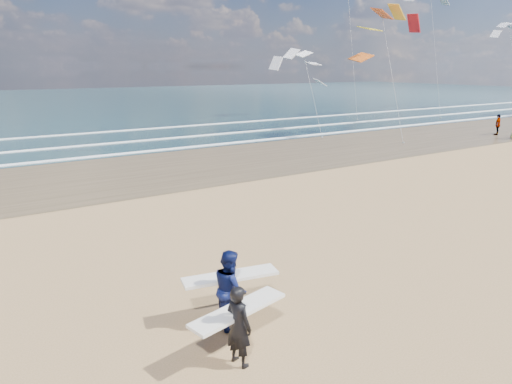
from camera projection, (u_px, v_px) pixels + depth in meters
wet_sand_strip at (359, 143)px, 34.74m from camera, size 220.00×12.00×0.01m
ocean at (135, 100)px, 78.79m from camera, size 220.00×100.00×0.02m
foam_breakers at (282, 128)px, 42.97m from camera, size 220.00×11.70×0.05m
surfer_near at (239, 323)px, 8.75m from camera, size 2.26×1.19×1.66m
surfer_far at (230, 287)px, 10.05m from camera, size 2.26×1.32×1.78m
beachgoer_1 at (498, 125)px, 38.39m from camera, size 1.11×0.81×1.75m
kite_0 at (388, 51)px, 35.32m from camera, size 7.62×4.94×11.08m
kite_1 at (310, 81)px, 38.60m from camera, size 5.96×4.76×7.83m
kite_2 at (434, 33)px, 51.15m from camera, size 6.70×4.84×16.19m
kite_5 at (351, 36)px, 49.53m from camera, size 5.34×4.69×16.69m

